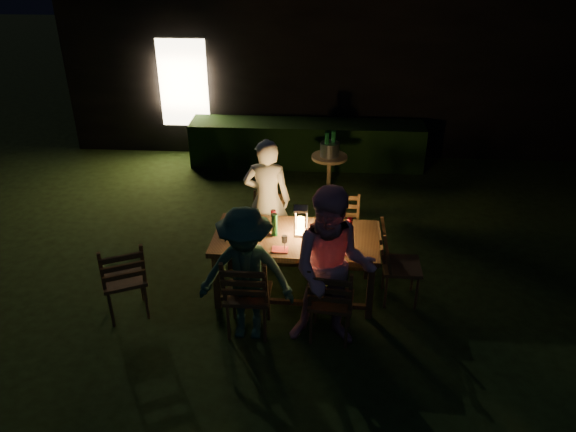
# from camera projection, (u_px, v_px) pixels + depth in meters

# --- Properties ---
(garden_envelope) EXTENTS (40.00, 40.00, 3.20)m
(garden_envelope) POSITION_uv_depth(u_px,v_px,m) (335.00, 50.00, 11.75)
(garden_envelope) COLOR black
(garden_envelope) RESTS_ON ground
(dining_table) EXTENTS (1.96, 1.03, 0.80)m
(dining_table) POSITION_uv_depth(u_px,v_px,m) (296.00, 242.00, 6.58)
(dining_table) COLOR #432616
(dining_table) RESTS_ON ground
(chair_near_left) EXTENTS (0.49, 0.53, 1.09)m
(chair_near_left) POSITION_uv_depth(u_px,v_px,m) (248.00, 307.00, 6.13)
(chair_near_left) COLOR #432616
(chair_near_left) RESTS_ON ground
(chair_near_right) EXTENTS (0.52, 0.55, 1.04)m
(chair_near_right) POSITION_uv_depth(u_px,v_px,m) (330.00, 313.00, 6.06)
(chair_near_right) COLOR #432616
(chair_near_right) RESTS_ON ground
(chair_far_left) EXTENTS (0.43, 0.46, 0.92)m
(chair_far_left) POSITION_uv_depth(u_px,v_px,m) (267.00, 239.00, 7.50)
(chair_far_left) COLOR #432616
(chair_far_left) RESTS_ON ground
(chair_far_right) EXTENTS (0.42, 0.45, 0.94)m
(chair_far_right) POSITION_uv_depth(u_px,v_px,m) (342.00, 243.00, 7.41)
(chair_far_right) COLOR #432616
(chair_far_right) RESTS_ON ground
(chair_end) EXTENTS (0.50, 0.47, 1.04)m
(chair_end) POSITION_uv_depth(u_px,v_px,m) (398.00, 277.00, 6.66)
(chair_end) COLOR #432616
(chair_end) RESTS_ON ground
(chair_spare) EXTENTS (0.65, 0.67, 1.07)m
(chair_spare) POSITION_uv_depth(u_px,v_px,m) (126.00, 291.00, 6.40)
(chair_spare) COLOR #432616
(chair_spare) RESTS_ON ground
(person_house_side) EXTENTS (0.63, 0.42, 1.68)m
(person_house_side) POSITION_uv_depth(u_px,v_px,m) (267.00, 200.00, 7.28)
(person_house_side) COLOR white
(person_house_side) RESTS_ON ground
(person_opp_right) EXTENTS (0.91, 0.72, 1.83)m
(person_opp_right) POSITION_uv_depth(u_px,v_px,m) (333.00, 270.00, 5.73)
(person_opp_right) COLOR pink
(person_opp_right) RESTS_ON ground
(person_opp_left) EXTENTS (1.03, 0.62, 1.57)m
(person_opp_left) POSITION_uv_depth(u_px,v_px,m) (246.00, 275.00, 5.87)
(person_opp_left) COLOR #2C5944
(person_opp_left) RESTS_ON ground
(lantern) EXTENTS (0.16, 0.16, 0.35)m
(lantern) POSITION_uv_depth(u_px,v_px,m) (301.00, 223.00, 6.50)
(lantern) COLOR white
(lantern) RESTS_ON dining_table
(plate_far_left) EXTENTS (0.25, 0.25, 0.01)m
(plate_far_left) POSITION_uv_depth(u_px,v_px,m) (252.00, 224.00, 6.78)
(plate_far_left) COLOR white
(plate_far_left) RESTS_ON dining_table
(plate_near_left) EXTENTS (0.25, 0.25, 0.01)m
(plate_near_left) POSITION_uv_depth(u_px,v_px,m) (246.00, 243.00, 6.39)
(plate_near_left) COLOR white
(plate_near_left) RESTS_ON dining_table
(plate_far_right) EXTENTS (0.25, 0.25, 0.01)m
(plate_far_right) POSITION_uv_depth(u_px,v_px,m) (335.00, 228.00, 6.69)
(plate_far_right) COLOR white
(plate_far_right) RESTS_ON dining_table
(plate_near_right) EXTENTS (0.25, 0.25, 0.01)m
(plate_near_right) POSITION_uv_depth(u_px,v_px,m) (334.00, 248.00, 6.30)
(plate_near_right) COLOR white
(plate_near_right) RESTS_ON dining_table
(wineglass_a) EXTENTS (0.06, 0.06, 0.18)m
(wineglass_a) POSITION_uv_depth(u_px,v_px,m) (273.00, 217.00, 6.77)
(wineglass_a) COLOR #59070F
(wineglass_a) RESTS_ON dining_table
(wineglass_b) EXTENTS (0.06, 0.06, 0.18)m
(wineglass_b) POSITION_uv_depth(u_px,v_px,m) (233.00, 232.00, 6.46)
(wineglass_b) COLOR #59070F
(wineglass_b) RESTS_ON dining_table
(wineglass_c) EXTENTS (0.06, 0.06, 0.18)m
(wineglass_c) POSITION_uv_depth(u_px,v_px,m) (321.00, 244.00, 6.23)
(wineglass_c) COLOR #59070F
(wineglass_c) RESTS_ON dining_table
(wineglass_d) EXTENTS (0.06, 0.06, 0.18)m
(wineglass_d) POSITION_uv_depth(u_px,v_px,m) (350.00, 225.00, 6.60)
(wineglass_d) COLOR #59070F
(wineglass_d) RESTS_ON dining_table
(wineglass_e) EXTENTS (0.06, 0.06, 0.18)m
(wineglass_e) POSITION_uv_depth(u_px,v_px,m) (285.00, 243.00, 6.24)
(wineglass_e) COLOR silver
(wineglass_e) RESTS_ON dining_table
(bottle_table) EXTENTS (0.07, 0.07, 0.28)m
(bottle_table) POSITION_uv_depth(u_px,v_px,m) (275.00, 225.00, 6.49)
(bottle_table) COLOR #0F471E
(bottle_table) RESTS_ON dining_table
(napkin_left) EXTENTS (0.18, 0.14, 0.01)m
(napkin_left) POSITION_uv_depth(u_px,v_px,m) (280.00, 250.00, 6.27)
(napkin_left) COLOR red
(napkin_left) RESTS_ON dining_table
(napkin_right) EXTENTS (0.18, 0.14, 0.01)m
(napkin_right) POSITION_uv_depth(u_px,v_px,m) (343.00, 252.00, 6.22)
(napkin_right) COLOR red
(napkin_right) RESTS_ON dining_table
(phone) EXTENTS (0.14, 0.07, 0.01)m
(phone) POSITION_uv_depth(u_px,v_px,m) (239.00, 247.00, 6.33)
(phone) COLOR black
(phone) RESTS_ON dining_table
(side_table) EXTENTS (0.57, 0.57, 0.76)m
(side_table) POSITION_uv_depth(u_px,v_px,m) (329.00, 161.00, 8.84)
(side_table) COLOR olive
(side_table) RESTS_ON ground
(ice_bucket) EXTENTS (0.30, 0.30, 0.22)m
(ice_bucket) POSITION_uv_depth(u_px,v_px,m) (330.00, 149.00, 8.74)
(ice_bucket) COLOR #A5A8AD
(ice_bucket) RESTS_ON side_table
(bottle_bucket_a) EXTENTS (0.07, 0.07, 0.32)m
(bottle_bucket_a) POSITION_uv_depth(u_px,v_px,m) (327.00, 147.00, 8.69)
(bottle_bucket_a) COLOR #0F471E
(bottle_bucket_a) RESTS_ON side_table
(bottle_bucket_b) EXTENTS (0.07, 0.07, 0.32)m
(bottle_bucket_b) POSITION_uv_depth(u_px,v_px,m) (333.00, 145.00, 8.75)
(bottle_bucket_b) COLOR #0F471E
(bottle_bucket_b) RESTS_ON side_table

